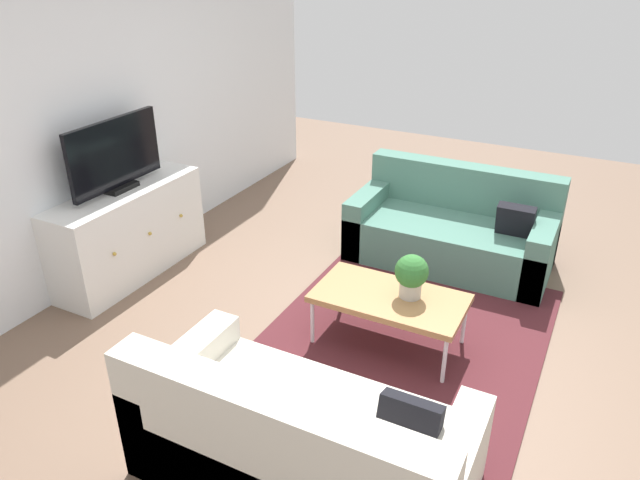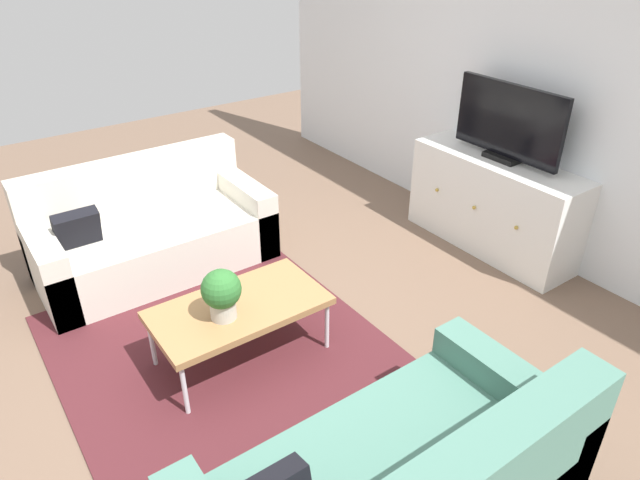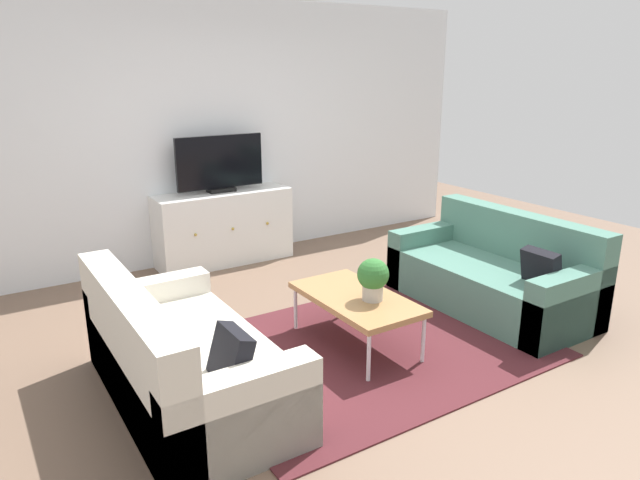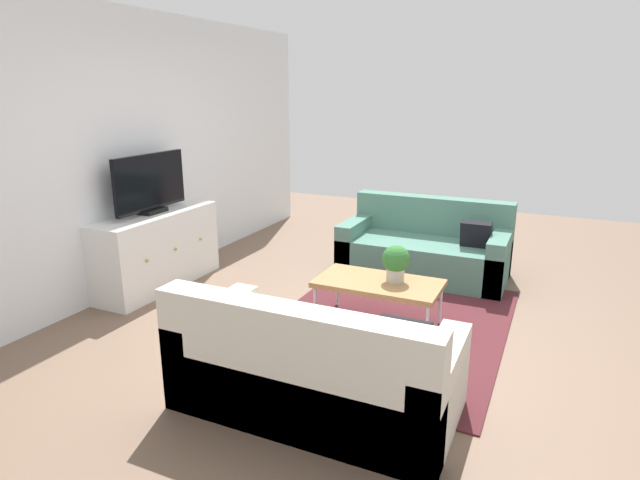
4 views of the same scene
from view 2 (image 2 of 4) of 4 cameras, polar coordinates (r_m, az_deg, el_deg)
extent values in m
plane|color=brown|center=(3.68, -6.51, -11.51)|extent=(10.00, 10.00, 0.00)
cube|color=white|center=(4.66, 21.74, 14.60)|extent=(6.40, 0.12, 2.70)
cube|color=#4C1E23|center=(3.63, -8.61, -12.29)|extent=(2.50, 1.90, 0.01)
cube|color=beige|center=(4.57, -16.18, -0.48)|extent=(0.86, 1.72, 0.40)
cube|color=beige|center=(4.76, -17.96, 3.28)|extent=(0.20, 1.72, 0.81)
cube|color=beige|center=(4.78, -7.74, 3.01)|extent=(0.86, 0.18, 0.56)
cube|color=beige|center=(4.40, -25.64, -2.56)|extent=(0.86, 0.18, 0.56)
cube|color=black|center=(4.27, -23.14, 0.88)|extent=(0.18, 0.30, 0.32)
cube|color=#4C7A6B|center=(3.09, 18.03, -15.95)|extent=(0.86, 0.18, 0.56)
cube|color=#A37547|center=(3.45, -8.13, -6.74)|extent=(0.56, 1.04, 0.04)
cylinder|color=silver|center=(3.62, -16.49, -9.84)|extent=(0.03, 0.03, 0.36)
cylinder|color=silver|center=(3.28, -13.40, -14.42)|extent=(0.03, 0.03, 0.36)
cylinder|color=silver|center=(3.93, -3.44, -5.00)|extent=(0.03, 0.03, 0.36)
cylinder|color=silver|center=(3.61, 0.70, -8.59)|extent=(0.03, 0.03, 0.36)
cylinder|color=#B7B2A8|center=(3.33, -9.66, -6.86)|extent=(0.15, 0.15, 0.11)
sphere|color=#2D6B2D|center=(3.24, -9.87, -4.86)|extent=(0.23, 0.23, 0.23)
cube|color=white|center=(4.80, 16.93, 3.44)|extent=(1.43, 0.44, 0.77)
sphere|color=#B79338|center=(4.85, 11.64, 4.94)|extent=(0.03, 0.03, 0.03)
sphere|color=#B79338|center=(4.62, 15.17, 3.15)|extent=(0.03, 0.03, 0.03)
sphere|color=#B79338|center=(4.41, 19.05, 1.17)|extent=(0.03, 0.03, 0.03)
cube|color=black|center=(4.66, 17.82, 7.93)|extent=(0.28, 0.16, 0.04)
cube|color=black|center=(4.57, 18.39, 11.31)|extent=(0.93, 0.04, 0.54)
camera|label=1|loc=(5.84, -39.67, 25.66)|focal=33.52mm
camera|label=3|loc=(5.27, -59.30, 11.55)|focal=32.41mm
camera|label=4|loc=(6.54, -39.04, 19.83)|focal=29.92mm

